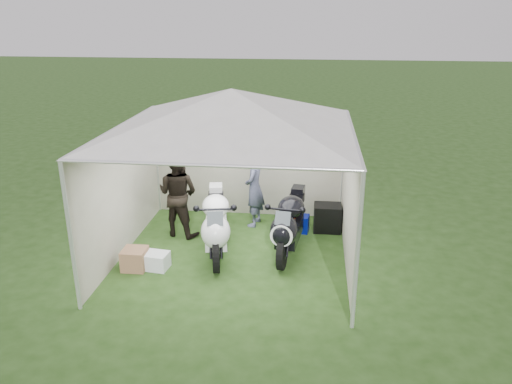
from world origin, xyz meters
TOP-DOWN VIEW (x-y plane):
  - ground at (0.00, 0.00)m, footprint 80.00×80.00m
  - canopy_tent at (-0.00, 0.03)m, footprint 5.66×5.66m
  - motorcycle_white at (-0.32, 0.01)m, footprint 0.74×2.21m
  - motorcycle_black at (0.99, 0.22)m, footprint 0.64×2.14m
  - paddock_stand at (1.10, 1.18)m, footprint 0.49×0.34m
  - person_dark_jacket at (-1.21, 0.77)m, footprint 0.98×0.85m
  - person_blue_jacket at (0.21, 1.41)m, footprint 0.47×0.64m
  - equipment_box at (1.70, 1.29)m, footprint 0.55×0.44m
  - crate_0 at (-1.25, -0.66)m, footprint 0.47×0.38m
  - crate_1 at (-1.60, -0.71)m, footprint 0.41×0.41m

SIDE VIEW (x-z plane):
  - ground at x=0.00m, z-range 0.00..0.00m
  - crate_0 at x=-1.25m, z-range 0.00..0.28m
  - paddock_stand at x=1.10m, z-range 0.00..0.34m
  - crate_1 at x=-1.60m, z-range 0.00..0.36m
  - equipment_box at x=1.70m, z-range 0.00..0.55m
  - motorcycle_black at x=0.99m, z-range 0.06..1.11m
  - motorcycle_white at x=-0.32m, z-range 0.06..1.16m
  - person_blue_jacket at x=0.21m, z-range 0.00..1.61m
  - person_dark_jacket at x=-1.21m, z-range 0.00..1.71m
  - canopy_tent at x=0.00m, z-range 1.08..4.08m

